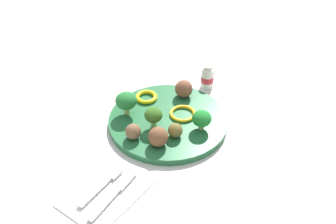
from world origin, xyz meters
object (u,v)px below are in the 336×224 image
meatball_back_left (158,137)px  meatball_mid_left (133,132)px  pepper_ring_front_left (183,114)px  yogurt_bottle (206,77)px  broccoli_floret_front_left (153,116)px  plate (168,121)px  broccoli_floret_mid_right (202,119)px  meatball_front_left (184,89)px  fork (102,184)px  meatball_far_rim (175,130)px  knife (115,193)px  pepper_ring_mid_right (146,97)px  broccoli_floret_front_right (126,101)px  napkin (106,193)px

meatball_back_left → meatball_mid_left: meatball_back_left is taller
pepper_ring_front_left → yogurt_bottle: bearing=9.5°
broccoli_floret_front_left → yogurt_bottle: size_ratio=0.79×
plate → broccoli_floret_mid_right: broccoli_floret_mid_right is taller
broccoli_floret_mid_right → plate: bearing=98.4°
broccoli_floret_mid_right → meatball_front_left: 0.13m
plate → broccoli_floret_mid_right: (0.01, -0.08, 0.04)m
meatball_mid_left → fork: (-0.14, -0.03, -0.03)m
pepper_ring_front_left → meatball_front_left: bearing=30.3°
plate → yogurt_bottle: bearing=1.5°
meatball_far_rim → meatball_mid_left: 0.09m
knife → yogurt_bottle: yogurt_bottle is taller
meatball_far_rim → pepper_ring_mid_right: (0.08, 0.14, -0.01)m
meatball_far_rim → knife: bearing=176.2°
broccoli_floret_mid_right → pepper_ring_mid_right: (0.02, 0.17, -0.02)m
meatball_front_left → yogurt_bottle: 0.09m
meatball_back_left → knife: (-0.15, -0.00, -0.03)m
meatball_front_left → pepper_ring_mid_right: (-0.06, 0.07, -0.02)m
broccoli_floret_front_right → napkin: broccoli_floret_front_right is taller
meatball_mid_left → yogurt_bottle: size_ratio=0.55×
napkin → fork: 0.02m
napkin → yogurt_bottle: (0.43, 0.02, 0.03)m
plate → broccoli_floret_front_right: size_ratio=4.82×
broccoli_floret_front_left → pepper_ring_front_left: (0.07, -0.03, -0.03)m
broccoli_floret_mid_right → meatball_mid_left: broccoli_floret_mid_right is taller
broccoli_floret_front_left → fork: (-0.20, -0.01, -0.04)m
plate → knife: 0.24m
broccoli_floret_front_right → meatball_mid_left: (-0.06, -0.07, -0.02)m
pepper_ring_mid_right → fork: 0.29m
knife → pepper_ring_mid_right: bearing=23.9°
meatball_mid_left → plate: bearing=-15.4°
broccoli_floret_mid_right → yogurt_bottle: yogurt_bottle is taller
meatball_back_left → knife: size_ratio=0.30×
meatball_front_left → knife: (-0.34, -0.05, -0.03)m
broccoli_floret_front_right → meatball_far_rim: 0.14m
pepper_ring_mid_right → napkin: bearing=-159.6°
knife → meatball_far_rim: bearing=-3.8°
broccoli_floret_mid_right → knife: broccoli_floret_mid_right is taller
broccoli_floret_front_left → pepper_ring_front_left: broccoli_floret_front_left is taller
broccoli_floret_mid_right → meatball_front_left: bearing=49.7°
pepper_ring_front_left → yogurt_bottle: size_ratio=0.96×
meatball_mid_left → knife: meatball_mid_left is taller
meatball_back_left → fork: size_ratio=0.37×
plate → meatball_back_left: 0.10m
pepper_ring_front_left → napkin: (-0.28, 0.00, -0.02)m
pepper_ring_mid_right → broccoli_floret_front_right: bearing=177.3°
pepper_ring_mid_right → yogurt_bottle: yogurt_bottle is taller
fork → yogurt_bottle: (0.42, 0.00, 0.02)m
plate → broccoli_floret_front_right: broccoli_floret_front_right is taller
pepper_ring_mid_right → fork: pepper_ring_mid_right is taller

